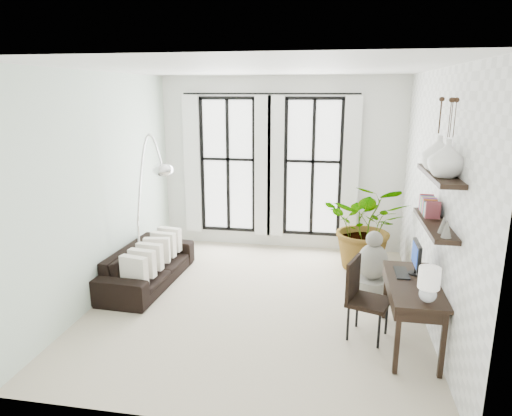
% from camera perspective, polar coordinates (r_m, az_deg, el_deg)
% --- Properties ---
extents(floor, '(5.00, 5.00, 0.00)m').
position_cam_1_polar(floor, '(6.65, 0.24, -11.69)').
color(floor, beige).
rests_on(floor, ground).
extents(ceiling, '(5.00, 5.00, 0.00)m').
position_cam_1_polar(ceiling, '(5.97, 0.27, 17.07)').
color(ceiling, white).
rests_on(ceiling, wall_back).
extents(wall_left, '(0.00, 5.00, 5.00)m').
position_cam_1_polar(wall_left, '(6.85, -18.65, 2.51)').
color(wall_left, silver).
rests_on(wall_left, floor).
extents(wall_right, '(0.00, 5.00, 5.00)m').
position_cam_1_polar(wall_right, '(6.16, 21.37, 0.99)').
color(wall_right, white).
rests_on(wall_right, floor).
extents(wall_back, '(4.50, 0.00, 4.50)m').
position_cam_1_polar(wall_back, '(8.55, 3.10, 5.48)').
color(wall_back, white).
rests_on(wall_back, floor).
extents(windows, '(3.26, 0.13, 2.65)m').
position_cam_1_polar(windows, '(8.51, 1.70, 5.18)').
color(windows, white).
rests_on(windows, wall_back).
extents(wall_shelves, '(0.25, 1.30, 0.60)m').
position_cam_1_polar(wall_shelves, '(5.37, 21.55, 0.53)').
color(wall_shelves, black).
rests_on(wall_shelves, wall_right).
extents(sofa, '(0.88, 2.04, 0.59)m').
position_cam_1_polar(sofa, '(7.34, -13.33, -6.98)').
color(sofa, black).
rests_on(sofa, floor).
extents(throw_pillows, '(0.40, 1.52, 0.40)m').
position_cam_1_polar(throw_pillows, '(7.23, -12.69, -5.53)').
color(throw_pillows, white).
rests_on(throw_pillows, sofa).
extents(plant, '(1.56, 1.43, 1.50)m').
position_cam_1_polar(plant, '(7.82, 13.74, -2.17)').
color(plant, '#2D7228').
rests_on(plant, floor).
extents(desk, '(0.57, 1.34, 1.19)m').
position_cam_1_polar(desk, '(5.57, 19.09, -9.54)').
color(desk, black).
rests_on(desk, floor).
extents(desk_chair, '(0.59, 0.59, 0.98)m').
position_cam_1_polar(desk_chair, '(5.73, 13.09, -10.35)').
color(desk_chair, black).
rests_on(desk_chair, floor).
extents(arc_lamp, '(0.73, 0.44, 2.33)m').
position_cam_1_polar(arc_lamp, '(6.94, -13.08, 3.01)').
color(arc_lamp, silver).
rests_on(arc_lamp, floor).
extents(buddha, '(0.50, 0.50, 0.91)m').
position_cam_1_polar(buddha, '(7.16, 14.37, -6.85)').
color(buddha, slate).
rests_on(buddha, floor).
extents(vase_a, '(0.37, 0.37, 0.38)m').
position_cam_1_polar(vase_a, '(5.00, 22.75, 5.74)').
color(vase_a, white).
rests_on(vase_a, shelf_upper).
extents(vase_b, '(0.37, 0.37, 0.38)m').
position_cam_1_polar(vase_b, '(5.39, 21.85, 6.38)').
color(vase_b, white).
rests_on(vase_b, shelf_upper).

